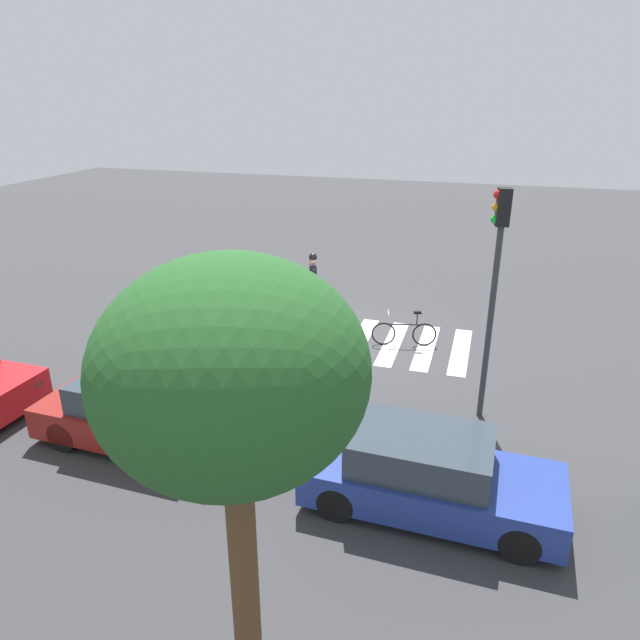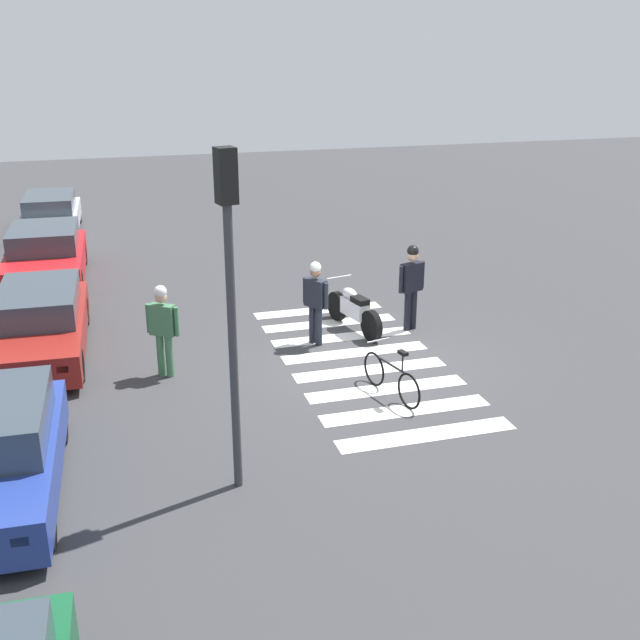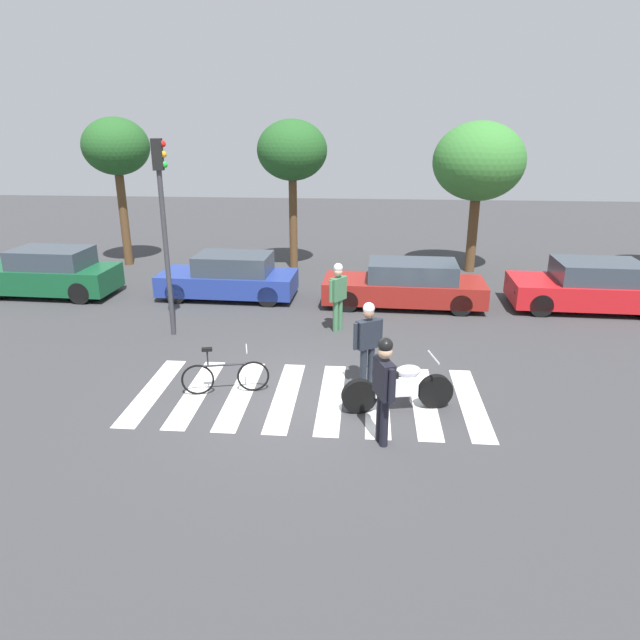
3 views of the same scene
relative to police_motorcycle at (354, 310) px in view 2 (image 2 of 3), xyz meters
The scene contains 11 objects.
ground_plane 1.81m from the police_motorcycle, 167.10° to the left, with size 60.00×60.00×0.00m, color #38383A.
police_motorcycle is the anchor object (origin of this frame).
leaning_bicycle 3.39m from the police_motorcycle, behind, with size 1.69×0.55×0.98m.
officer_on_foot 1.39m from the police_motorcycle, 104.39° to the right, with size 0.37×0.66×1.90m.
officer_by_motorcycle 1.30m from the police_motorcycle, 118.87° to the left, with size 0.58×0.42×1.77m.
pedestrian_bystander 4.42m from the police_motorcycle, 107.71° to the left, with size 0.44×0.57×1.78m.
crosswalk_stripes 1.81m from the police_motorcycle, 167.10° to the left, with size 6.75×3.00×0.01m.
car_maroon_wagon 6.47m from the police_motorcycle, 85.34° to the left, with size 4.68×1.85×1.32m.
car_red_convertible 8.71m from the police_motorcycle, 48.84° to the left, with size 4.32×2.04×1.40m.
car_silver_sedan 12.92m from the police_motorcycle, 30.83° to the left, with size 4.64×1.86×1.26m.
traffic_light_pole 7.05m from the police_motorcycle, 146.84° to the left, with size 0.35×0.28×4.75m.
Camera 2 is at (-13.28, 4.72, 5.99)m, focal length 43.46 mm.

